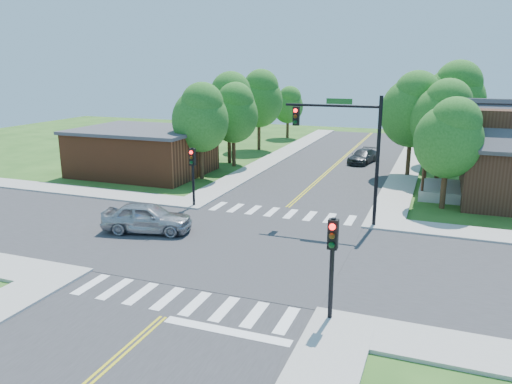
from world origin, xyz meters
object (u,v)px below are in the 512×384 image
at_px(car_silver, 147,218).
at_px(signal_pole_se, 332,250).
at_px(car_dgrey, 363,157).
at_px(signal_pole_nw, 193,166).
at_px(signal_mast_ne, 347,139).

bearing_deg(car_silver, signal_pole_se, -130.93).
bearing_deg(car_dgrey, signal_pole_nw, -101.65).
distance_m(signal_mast_ne, car_silver, 11.63).
height_order(signal_mast_ne, car_dgrey, signal_mast_ne).
distance_m(signal_mast_ne, signal_pole_se, 11.55).
bearing_deg(car_dgrey, signal_mast_ne, -73.06).
bearing_deg(signal_pole_se, signal_pole_nw, 135.00).
bearing_deg(car_dgrey, car_silver, -97.02).
bearing_deg(signal_mast_ne, signal_pole_se, -81.44).
height_order(car_silver, car_dgrey, car_silver).
relative_size(signal_pole_se, car_dgrey, 0.85).
bearing_deg(signal_pole_nw, car_silver, -90.51).
bearing_deg(car_dgrey, signal_pole_se, -71.95).
xyz_separation_m(signal_pole_se, car_silver, (-11.25, 5.97, -1.85)).
xyz_separation_m(signal_pole_nw, car_dgrey, (7.70, 18.22, -2.05)).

